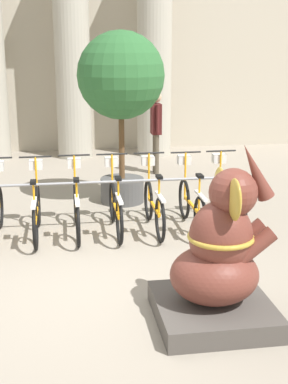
% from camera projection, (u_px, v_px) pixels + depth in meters
% --- Properties ---
extents(ground_plane, '(60.00, 60.00, 0.00)m').
position_uv_depth(ground_plane, '(96.00, 286.00, 6.23)').
color(ground_plane, gray).
extents(building_facade, '(20.00, 0.20, 6.00)m').
position_uv_depth(building_facade, '(71.00, 33.00, 13.63)').
color(building_facade, '#BCB29E').
rests_on(building_facade, ground_plane).
extents(column_middle, '(1.06, 1.06, 5.16)m').
position_uv_depth(column_middle, '(72.00, 49.00, 12.77)').
color(column_middle, '#ADA899').
rests_on(column_middle, ground_plane).
extents(column_right, '(1.06, 1.06, 5.16)m').
position_uv_depth(column_right, '(154.00, 49.00, 13.07)').
color(column_right, '#ADA899').
rests_on(column_right, ground_plane).
extents(bike_rack, '(4.65, 0.05, 0.77)m').
position_uv_depth(bike_rack, '(95.00, 191.00, 7.94)').
color(bike_rack, gray).
rests_on(bike_rack, ground_plane).
extents(bicycle_2, '(0.48, 1.68, 1.11)m').
position_uv_depth(bicycle_2, '(37.00, 209.00, 7.77)').
color(bicycle_2, black).
rests_on(bicycle_2, ground_plane).
extents(bicycle_3, '(0.48, 1.68, 1.11)m').
position_uv_depth(bicycle_3, '(76.00, 207.00, 7.89)').
color(bicycle_3, black).
rests_on(bicycle_3, ground_plane).
extents(bicycle_4, '(0.48, 1.68, 1.11)m').
position_uv_depth(bicycle_4, '(115.00, 205.00, 7.97)').
color(bicycle_4, black).
rests_on(bicycle_4, ground_plane).
extents(bicycle_5, '(0.48, 1.68, 1.11)m').
position_uv_depth(bicycle_5, '(153.00, 203.00, 8.06)').
color(bicycle_5, black).
rests_on(bicycle_5, ground_plane).
extents(bicycle_6, '(0.48, 1.68, 1.11)m').
position_uv_depth(bicycle_6, '(191.00, 202.00, 8.11)').
color(bicycle_6, black).
rests_on(bicycle_6, ground_plane).
extents(bicycle_7, '(0.48, 1.68, 1.11)m').
position_uv_depth(bicycle_7, '(228.00, 200.00, 8.22)').
color(bicycle_7, black).
rests_on(bicycle_7, ground_plane).
extents(elephant_statue, '(1.16, 1.16, 1.85)m').
position_uv_depth(elephant_statue, '(219.00, 263.00, 5.31)').
color(elephant_statue, '#4C4742').
rests_on(elephant_statue, ground_plane).
extents(person_pedestrian, '(0.23, 0.47, 1.77)m').
position_uv_depth(person_pedestrian, '(156.00, 124.00, 11.45)').
color(person_pedestrian, brown).
rests_on(person_pedestrian, ground_plane).
extents(potted_tree, '(1.49, 1.49, 2.97)m').
position_uv_depth(potted_tree, '(121.00, 84.00, 9.04)').
color(potted_tree, '#4C4C4C').
rests_on(potted_tree, ground_plane).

